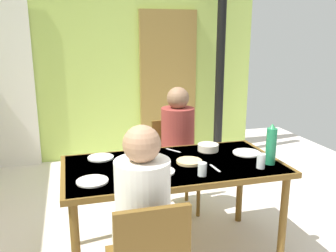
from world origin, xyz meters
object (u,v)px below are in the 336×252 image
(dining_table, at_px, (173,173))
(water_bottle_green_near, at_px, (271,145))
(water_bottle_green_far, at_px, (141,144))
(person_far_diner, at_px, (178,135))
(chair_far_diner, at_px, (174,160))
(person_near_diner, at_px, (142,203))
(serving_bowl_center, at_px, (208,147))

(dining_table, height_order, water_bottle_green_near, water_bottle_green_near)
(water_bottle_green_far, bearing_deg, person_far_diner, 46.43)
(chair_far_diner, xyz_separation_m, person_near_diner, (-0.59, -1.39, 0.28))
(dining_table, distance_m, chair_far_diner, 0.82)
(person_far_diner, xyz_separation_m, serving_bowl_center, (0.13, -0.40, -0.01))
(chair_far_diner, bearing_deg, person_near_diner, 66.91)
(person_far_diner, distance_m, serving_bowl_center, 0.42)
(chair_far_diner, height_order, water_bottle_green_near, water_bottle_green_near)
(water_bottle_green_far, relative_size, serving_bowl_center, 1.52)
(water_bottle_green_far, bearing_deg, dining_table, -38.67)
(water_bottle_green_far, bearing_deg, person_near_diner, -101.04)
(water_bottle_green_far, height_order, serving_bowl_center, water_bottle_green_far)
(dining_table, bearing_deg, water_bottle_green_near, -15.66)
(dining_table, relative_size, person_near_diner, 2.07)
(water_bottle_green_near, bearing_deg, serving_bowl_center, 127.67)
(person_far_diner, xyz_separation_m, water_bottle_green_far, (-0.44, -0.46, 0.09))
(dining_table, bearing_deg, person_far_diner, 69.87)
(dining_table, xyz_separation_m, chair_far_diner, (0.23, 0.76, -0.18))
(person_near_diner, xyz_separation_m, water_bottle_green_far, (0.15, 0.79, 0.09))
(person_near_diner, height_order, serving_bowl_center, person_near_diner)
(chair_far_diner, distance_m, person_far_diner, 0.31)
(person_far_diner, bearing_deg, chair_far_diner, -90.00)
(dining_table, relative_size, water_bottle_green_far, 6.17)
(water_bottle_green_near, xyz_separation_m, serving_bowl_center, (-0.32, 0.41, -0.12))
(dining_table, xyz_separation_m, person_far_diner, (0.23, 0.63, 0.11))
(chair_far_diner, height_order, serving_bowl_center, chair_far_diner)
(serving_bowl_center, bearing_deg, person_far_diner, 107.98)
(dining_table, relative_size, chair_far_diner, 1.84)
(person_far_diner, relative_size, water_bottle_green_far, 2.97)
(chair_far_diner, bearing_deg, person_far_diner, 90.00)
(water_bottle_green_far, bearing_deg, serving_bowl_center, 5.64)
(person_near_diner, relative_size, serving_bowl_center, 4.53)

